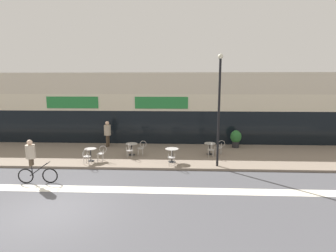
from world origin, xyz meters
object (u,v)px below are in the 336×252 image
cafe_chair_0_side (101,152)px  pedestrian_near_end (107,132)px  bistro_table_1 (132,147)px  planter_pot (236,138)px  cyclist_0 (33,159)px  cafe_chair_1_near (130,149)px  cafe_chair_1_side (142,147)px  bistro_table_2 (172,152)px  bistro_table_0 (91,152)px  lamp_post (219,104)px  cafe_chair_3_near (211,149)px  bistro_table_3 (210,146)px  cafe_chair_0_near (87,155)px  cafe_chair_3_side (220,146)px  cafe_chair_2_near (172,156)px

cafe_chair_0_side → pedestrian_near_end: (-0.58, 3.44, 0.55)m
bistro_table_1 → planter_pot: (6.81, 2.21, 0.15)m
bistro_table_1 → cafe_chair_0_side: size_ratio=0.81×
cyclist_0 → cafe_chair_1_near: bearing=41.3°
cafe_chair_1_side → planter_pot: bearing=-163.9°
bistro_table_1 → bistro_table_2: bistro_table_2 is taller
bistro_table_2 → bistro_table_1: bearing=151.9°
bistro_table_0 → planter_pot: bearing=21.8°
lamp_post → bistro_table_1: bearing=158.8°
cafe_chair_3_near → bistro_table_3: bearing=-2.4°
cafe_chair_0_side → planter_pot: 9.01m
bistro_table_1 → cafe_chair_3_near: 4.84m
cafe_chair_0_near → cafe_chair_1_side: 3.38m
cafe_chair_3_side → cafe_chair_2_near: bearing=44.2°
cafe_chair_0_near → cafe_chair_0_side: size_ratio=1.00×
cafe_chair_2_near → bistro_table_1: bearing=49.7°
cafe_chair_1_near → pedestrian_near_end: size_ratio=0.50×
cafe_chair_0_side → cafe_chair_2_near: bearing=165.6°
bistro_table_2 → pedestrian_near_end: pedestrian_near_end is taller
bistro_table_3 → cafe_chair_0_side: (-6.30, -1.73, 0.01)m
bistro_table_0 → bistro_table_2: bistro_table_2 is taller
cafe_chair_0_near → planter_pot: size_ratio=0.75×
cafe_chair_2_near → planter_pot: bearing=-48.0°
bistro_table_2 → bistro_table_3: 2.88m
cafe_chair_0_side → cafe_chair_1_side: (2.09, 1.36, 0.00)m
planter_pot → cafe_chair_3_near: bearing=-128.7°
cafe_chair_1_near → bistro_table_0: bearing=111.5°
planter_pot → cafe_chair_0_side: bearing=-156.7°
cafe_chair_1_side → cafe_chair_2_near: 2.74m
cafe_chair_0_near → cyclist_0: cyclist_0 is taller
cafe_chair_1_side → cafe_chair_0_side: bearing=29.5°
cafe_chair_0_side → pedestrian_near_end: pedestrian_near_end is taller
cafe_chair_3_near → cyclist_0: cyclist_0 is taller
cafe_chair_0_near → planter_pot: bearing=-56.8°
cafe_chair_0_near → cafe_chair_3_side: bearing=-64.7°
cafe_chair_1_side → lamp_post: bearing=152.5°
cyclist_0 → bistro_table_3: bearing=24.5°
cyclist_0 → cafe_chair_0_near: bearing=52.8°
bistro_table_0 → cafe_chair_3_near: (6.93, 1.11, -0.00)m
bistro_table_2 → cyclist_0: 6.93m
lamp_post → pedestrian_near_end: (-7.03, 4.01, -2.27)m
cafe_chair_1_side → cyclist_0: bearing=42.7°
bistro_table_3 → cafe_chair_0_side: bearing=-164.6°
bistro_table_2 → cafe_chair_0_near: size_ratio=0.86×
cafe_chair_1_near → pedestrian_near_end: 3.44m
cafe_chair_0_near → lamp_post: size_ratio=0.15×
cafe_chair_0_side → cafe_chair_2_near: 4.04m
cafe_chair_1_near → bistro_table_2: bearing=-103.9°
bistro_table_0 → cafe_chair_2_near: (4.62, -0.61, -0.00)m
cafe_chair_0_near → cafe_chair_2_near: same height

